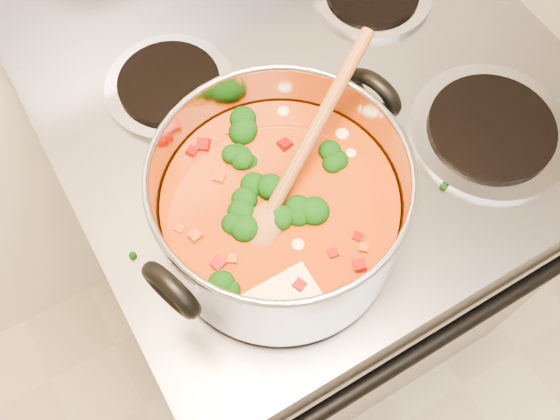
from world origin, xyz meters
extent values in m
cube|color=gray|center=(-0.05, 1.16, 0.46)|extent=(0.77, 0.67, 0.92)
cylinder|color=black|center=(-0.05, 0.81, 0.80)|extent=(0.66, 0.02, 0.02)
cylinder|color=#A5A5AD|center=(-0.23, 1.01, 0.92)|extent=(0.23, 0.23, 0.01)
cylinder|color=black|center=(-0.23, 1.01, 0.93)|extent=(0.18, 0.18, 0.01)
cylinder|color=#A5A5AD|center=(0.13, 1.01, 0.92)|extent=(0.23, 0.23, 0.01)
cylinder|color=black|center=(0.13, 1.01, 0.93)|extent=(0.18, 0.18, 0.01)
cylinder|color=#A5A5AD|center=(-0.23, 1.31, 0.92)|extent=(0.19, 0.19, 0.01)
cylinder|color=black|center=(-0.23, 1.31, 0.93)|extent=(0.15, 0.15, 0.01)
cylinder|color=#A6A6AE|center=(-0.22, 1.01, 1.02)|extent=(0.30, 0.30, 0.16)
torus|color=#A6A6AE|center=(-0.22, 1.01, 1.10)|extent=(0.30, 0.30, 0.01)
cylinder|color=#9F400E|center=(-0.22, 1.01, 0.99)|extent=(0.28, 0.28, 0.10)
torus|color=black|center=(-0.38, 0.96, 1.08)|extent=(0.04, 0.08, 0.08)
torus|color=black|center=(-0.06, 1.06, 1.08)|extent=(0.04, 0.08, 0.08)
ellipsoid|color=black|center=(-0.21, 1.10, 1.04)|extent=(0.04, 0.04, 0.03)
ellipsoid|color=black|center=(-0.26, 1.06, 1.04)|extent=(0.04, 0.04, 0.03)
ellipsoid|color=black|center=(-0.10, 1.05, 1.04)|extent=(0.04, 0.04, 0.03)
ellipsoid|color=black|center=(-0.20, 1.01, 1.04)|extent=(0.04, 0.04, 0.03)
ellipsoid|color=black|center=(-0.31, 1.09, 1.04)|extent=(0.04, 0.04, 0.03)
ellipsoid|color=black|center=(-0.18, 1.12, 1.04)|extent=(0.04, 0.04, 0.03)
ellipsoid|color=black|center=(-0.33, 0.99, 1.04)|extent=(0.04, 0.04, 0.03)
ellipsoid|color=black|center=(-0.24, 0.96, 1.04)|extent=(0.04, 0.04, 0.03)
ellipsoid|color=black|center=(-0.13, 0.99, 1.04)|extent=(0.04, 0.04, 0.03)
ellipsoid|color=black|center=(-0.18, 0.98, 1.04)|extent=(0.04, 0.04, 0.03)
ellipsoid|color=#960C05|center=(-0.19, 0.98, 1.04)|extent=(0.01, 0.01, 0.01)
ellipsoid|color=#960C05|center=(-0.21, 1.09, 1.04)|extent=(0.01, 0.01, 0.01)
ellipsoid|color=#960C05|center=(-0.26, 1.07, 1.04)|extent=(0.01, 0.01, 0.01)
ellipsoid|color=#960C05|center=(-0.20, 1.10, 1.04)|extent=(0.01, 0.01, 0.01)
ellipsoid|color=#960C05|center=(-0.29, 0.96, 1.04)|extent=(0.01, 0.01, 0.01)
ellipsoid|color=#960C05|center=(-0.22, 1.04, 1.04)|extent=(0.01, 0.01, 0.01)
ellipsoid|color=#960C05|center=(-0.31, 0.97, 1.04)|extent=(0.01, 0.01, 0.01)
ellipsoid|color=#960C05|center=(-0.12, 1.09, 1.04)|extent=(0.01, 0.01, 0.01)
ellipsoid|color=#960C05|center=(-0.28, 0.96, 1.04)|extent=(0.01, 0.01, 0.01)
ellipsoid|color=#960C05|center=(-0.14, 0.94, 1.04)|extent=(0.01, 0.01, 0.01)
ellipsoid|color=#9F3908|center=(-0.16, 0.95, 1.04)|extent=(0.01, 0.01, 0.01)
ellipsoid|color=#9F3908|center=(-0.16, 1.04, 1.04)|extent=(0.01, 0.01, 0.01)
ellipsoid|color=#9F3908|center=(-0.25, 1.01, 1.04)|extent=(0.01, 0.01, 0.01)
ellipsoid|color=#9F3908|center=(-0.12, 1.04, 1.04)|extent=(0.01, 0.01, 0.01)
ellipsoid|color=#9F3908|center=(-0.31, 1.00, 1.04)|extent=(0.01, 0.01, 0.01)
ellipsoid|color=#9F3908|center=(-0.20, 0.98, 1.04)|extent=(0.01, 0.01, 0.01)
ellipsoid|color=#9F3908|center=(-0.11, 0.99, 1.04)|extent=(0.01, 0.01, 0.01)
ellipsoid|color=#9F3908|center=(-0.21, 0.90, 1.04)|extent=(0.01, 0.01, 0.01)
ellipsoid|color=beige|center=(-0.23, 1.00, 1.04)|extent=(0.02, 0.02, 0.01)
ellipsoid|color=beige|center=(-0.34, 1.01, 1.04)|extent=(0.02, 0.02, 0.01)
ellipsoid|color=beige|center=(-0.24, 1.00, 1.04)|extent=(0.02, 0.02, 0.01)
ellipsoid|color=beige|center=(-0.17, 1.04, 1.04)|extent=(0.02, 0.02, 0.01)
ellipsoid|color=beige|center=(-0.17, 0.90, 1.04)|extent=(0.02, 0.02, 0.01)
ellipsoid|color=brown|center=(-0.26, 0.99, 1.04)|extent=(0.09, 0.08, 0.04)
cylinder|color=brown|center=(-0.15, 1.05, 1.08)|extent=(0.23, 0.14, 0.10)
ellipsoid|color=black|center=(-0.41, 1.03, 0.92)|extent=(0.01, 0.01, 0.01)
ellipsoid|color=black|center=(-0.20, 1.24, 0.92)|extent=(0.01, 0.01, 0.01)
ellipsoid|color=black|center=(-0.28, 1.23, 0.92)|extent=(0.01, 0.01, 0.01)
camera|label=1|loc=(-0.38, 0.73, 1.68)|focal=40.00mm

